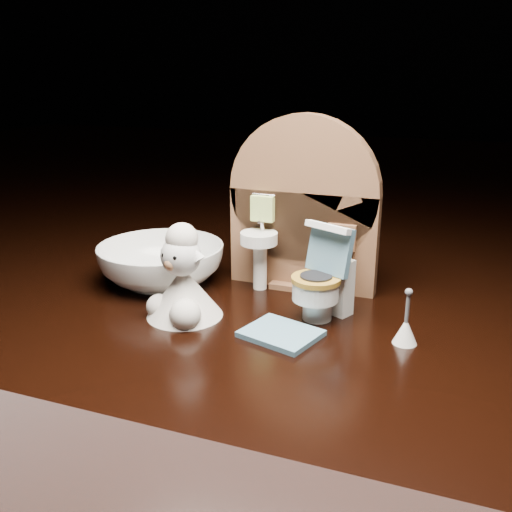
{
  "coord_description": "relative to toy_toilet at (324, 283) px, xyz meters",
  "views": [
    {
      "loc": [
        0.13,
        -0.39,
        0.19
      ],
      "look_at": [
        -0.02,
        0.0,
        0.05
      ],
      "focal_mm": 40.0,
      "sensor_mm": 36.0,
      "label": 1
    }
  ],
  "objects": [
    {
      "name": "bath_mat",
      "position": [
        -0.02,
        -0.05,
        -0.03
      ],
      "size": [
        0.06,
        0.06,
        0.0
      ],
      "primitive_type": "cube",
      "rotation": [
        0.0,
        0.0,
        -0.29
      ],
      "color": "slate",
      "rests_on": "ground"
    },
    {
      "name": "toy_toilet",
      "position": [
        0.0,
        0.0,
        0.0
      ],
      "size": [
        0.05,
        0.05,
        0.08
      ],
      "rotation": [
        0.0,
        0.0,
        -0.43
      ],
      "color": "white",
      "rests_on": "ground"
    },
    {
      "name": "backdrop_panel",
      "position": [
        -0.03,
        0.06,
        0.04
      ],
      "size": [
        0.13,
        0.05,
        0.15
      ],
      "color": "brown",
      "rests_on": "ground"
    },
    {
      "name": "toilet_brush",
      "position": [
        0.07,
        -0.02,
        -0.02
      ],
      "size": [
        0.02,
        0.02,
        0.04
      ],
      "color": "white",
      "rests_on": "ground"
    },
    {
      "name": "ceramic_bowl",
      "position": [
        -0.16,
        0.02,
        -0.01
      ],
      "size": [
        0.13,
        0.13,
        0.04
      ],
      "primitive_type": "imported",
      "rotation": [
        0.0,
        0.0,
        -0.14
      ],
      "color": "white",
      "rests_on": "ground"
    },
    {
      "name": "plush_lamb",
      "position": [
        -0.1,
        -0.04,
        -0.0
      ],
      "size": [
        0.06,
        0.06,
        0.08
      ],
      "rotation": [
        0.0,
        0.0,
        -0.21
      ],
      "color": "beige",
      "rests_on": "ground"
    }
  ]
}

